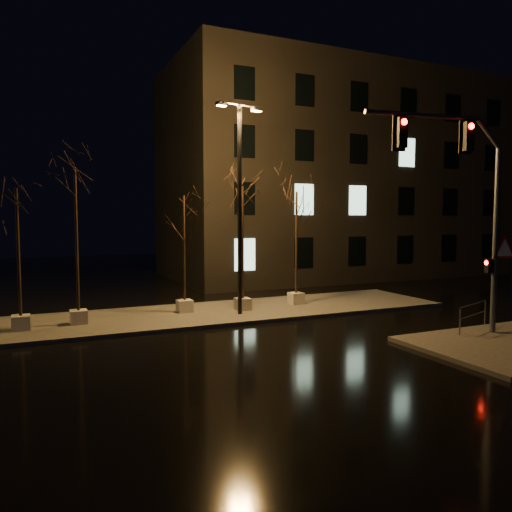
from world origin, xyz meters
name	(u,v)px	position (x,y,z in m)	size (l,w,h in m)	color
ground	(275,346)	(0.00, 0.00, 0.00)	(90.00, 90.00, 0.00)	black
median	(215,313)	(0.00, 6.00, 0.07)	(22.00, 5.00, 0.15)	#45433E
building	(333,177)	(14.00, 18.00, 7.50)	(25.00, 12.00, 15.00)	black
tree_0	(17,220)	(-7.93, 5.58, 4.30)	(1.80, 1.80, 5.47)	#B6B2A9
tree_1	(76,202)	(-5.85, 5.82, 4.98)	(1.80, 1.80, 6.37)	#B6B2A9
tree_2	(184,222)	(-1.30, 6.46, 4.21)	(1.80, 1.80, 5.34)	#B6B2A9
tree_3	(243,214)	(1.28, 5.86, 4.54)	(1.80, 1.80, 5.79)	#B6B2A9
tree_4	(296,217)	(4.32, 6.32, 4.43)	(1.80, 1.80, 5.64)	#B6B2A9
traffic_signal_mast	(469,193)	(6.73, -1.89, 5.25)	(6.32, 0.95, 7.77)	#585A60
streetlight_main	(240,194)	(0.81, 5.07, 5.40)	(2.27, 0.71, 9.09)	black
guard_rail_a	(473,313)	(7.59, -1.50, 0.81)	(2.21, 0.83, 1.01)	#585A60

